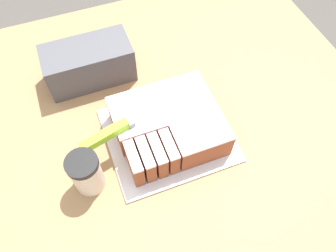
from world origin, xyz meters
TOP-DOWN VIEW (x-y plane):
  - ground_plane at (0.00, 0.00)m, footprint 8.00×8.00m
  - countertop at (0.00, 0.00)m, footprint 1.40×1.10m
  - cake_board at (0.08, -0.05)m, footprint 0.32×0.29m
  - cake at (0.08, -0.04)m, footprint 0.26×0.23m
  - knife at (-0.04, -0.04)m, footprint 0.35×0.12m
  - coffee_cup at (-0.15, -0.11)m, footprint 0.08×0.08m
  - storage_box at (-0.06, 0.23)m, footprint 0.25×0.12m

SIDE VIEW (x-z plane):
  - ground_plane at x=0.00m, z-range 0.00..0.00m
  - countertop at x=0.00m, z-range 0.00..0.91m
  - cake_board at x=0.08m, z-range 0.91..0.92m
  - cake at x=0.08m, z-range 0.92..1.00m
  - storage_box at x=-0.06m, z-range 0.91..1.03m
  - coffee_cup at x=-0.15m, z-range 0.91..1.03m
  - knife at x=-0.04m, z-range 1.00..1.02m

